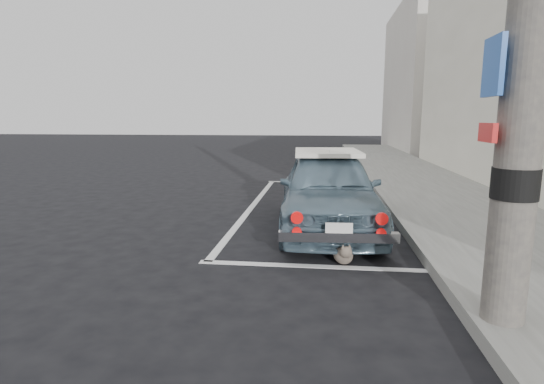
{
  "coord_description": "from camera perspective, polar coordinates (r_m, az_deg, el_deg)",
  "views": [
    {
      "loc": [
        0.52,
        -5.53,
        1.81
      ],
      "look_at": [
        -0.19,
        0.51,
        0.75
      ],
      "focal_mm": 28.0,
      "sensor_mm": 36.0,
      "label": 1
    }
  ],
  "objects": [
    {
      "name": "retro_coupe",
      "position": [
        7.03,
        7.54,
        0.4
      ],
      "size": [
        1.77,
        3.93,
        1.31
      ],
      "rotation": [
        0.0,
        0.0,
        0.06
      ],
      "color": "slate",
      "rests_on": "ground"
    },
    {
      "name": "pline_side",
      "position": [
        8.83,
        -2.65,
        -1.91
      ],
      "size": [
        0.12,
        7.0,
        0.01
      ],
      "primitive_type": "cube",
      "color": "silver",
      "rests_on": "ground"
    },
    {
      "name": "building_far",
      "position": [
        26.28,
        20.19,
        14.09
      ],
      "size": [
        3.5,
        10.0,
        8.0
      ],
      "primitive_type": "cube",
      "color": "beige",
      "rests_on": "ground"
    },
    {
      "name": "pline_rear",
      "position": [
        5.34,
        6.21,
        -9.92
      ],
      "size": [
        3.0,
        0.12,
        0.01
      ],
      "primitive_type": "cube",
      "color": "silver",
      "rests_on": "ground"
    },
    {
      "name": "cat",
      "position": [
        5.45,
        9.58,
        -8.12
      ],
      "size": [
        0.3,
        0.56,
        0.3
      ],
      "rotation": [
        0.0,
        0.0,
        0.16
      ],
      "color": "#63584C",
      "rests_on": "ground"
    },
    {
      "name": "ground",
      "position": [
        5.84,
        1.31,
        -8.16
      ],
      "size": [
        80.0,
        80.0,
        0.0
      ],
      "primitive_type": "plane",
      "color": "black",
      "rests_on": "ground"
    },
    {
      "name": "sidewalk",
      "position": [
        8.18,
        25.74,
        -3.36
      ],
      "size": [
        2.8,
        40.0,
        0.15
      ],
      "primitive_type": "cube",
      "color": "slate",
      "rests_on": "ground"
    },
    {
      "name": "pline_front",
      "position": [
        12.16,
        6.59,
        1.29
      ],
      "size": [
        3.0,
        0.12,
        0.01
      ],
      "primitive_type": "cube",
      "color": "silver",
      "rests_on": "ground"
    }
  ]
}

